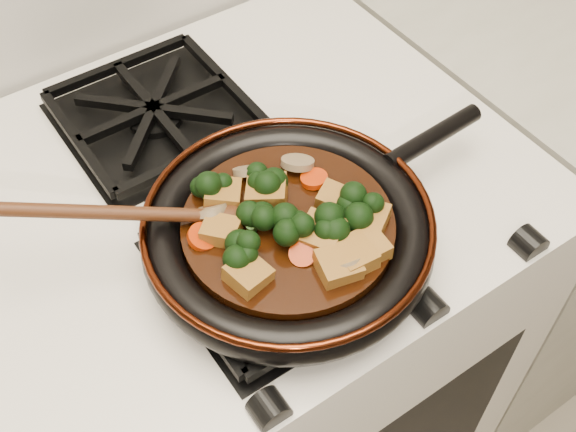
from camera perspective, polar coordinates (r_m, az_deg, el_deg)
stove at (r=1.25m, az=-4.41°, el=-11.59°), size 0.76×0.60×0.90m
burner_grate_front at (r=0.79m, az=-1.07°, el=-3.34°), size 0.23×0.23×0.03m
burner_grate_back at (r=0.96m, az=-10.51°, el=7.95°), size 0.23×0.23×0.03m
skillet at (r=0.77m, az=0.14°, el=-1.14°), size 0.44×0.32×0.05m
braising_sauce at (r=0.77m, az=0.00°, el=-0.99°), size 0.23×0.23×0.02m
tofu_cube_0 at (r=0.74m, az=2.70°, el=-1.51°), size 0.06×0.06×0.03m
tofu_cube_1 at (r=0.76m, az=6.35°, el=-0.32°), size 0.06×0.05×0.02m
tofu_cube_2 at (r=0.75m, az=-5.31°, el=-1.22°), size 0.05×0.05×0.02m
tofu_cube_3 at (r=0.73m, az=5.30°, el=-3.18°), size 0.04×0.04×0.02m
tofu_cube_4 at (r=0.74m, az=6.37°, el=-2.46°), size 0.04×0.04×0.02m
tofu_cube_5 at (r=0.78m, az=-1.68°, el=1.89°), size 0.06×0.06×0.03m
tofu_cube_6 at (r=0.78m, az=-5.16°, el=1.68°), size 0.05×0.05×0.03m
tofu_cube_7 at (r=0.77m, az=3.78°, el=1.32°), size 0.04×0.05×0.02m
tofu_cube_8 at (r=0.72m, az=3.99°, el=-3.95°), size 0.05×0.05×0.03m
tofu_cube_9 at (r=0.71m, az=-3.17°, el=-4.68°), size 0.05×0.05×0.03m
broccoli_floret_0 at (r=0.76m, az=5.78°, el=0.54°), size 0.08×0.09×0.07m
broccoli_floret_1 at (r=0.79m, az=-1.77°, el=2.70°), size 0.09×0.08×0.06m
broccoli_floret_2 at (r=0.74m, az=-0.27°, el=-1.07°), size 0.09×0.08×0.07m
broccoli_floret_3 at (r=0.72m, az=-3.92°, el=-3.13°), size 0.08×0.08×0.07m
broccoli_floret_4 at (r=0.79m, az=-6.12°, el=2.30°), size 0.08×0.08×0.05m
broccoli_floret_5 at (r=0.74m, az=3.37°, el=-0.94°), size 0.08×0.08×0.07m
broccoli_floret_6 at (r=0.75m, az=-2.89°, el=-0.63°), size 0.08×0.08×0.07m
carrot_coin_0 at (r=0.73m, az=1.16°, el=-3.02°), size 0.03×0.03×0.02m
carrot_coin_1 at (r=0.75m, az=-6.78°, el=-1.66°), size 0.04×0.03×0.03m
carrot_coin_2 at (r=0.78m, az=-1.28°, el=2.06°), size 0.03×0.03×0.01m
carrot_coin_3 at (r=0.80m, az=2.08°, el=2.95°), size 0.03×0.03×0.01m
mushroom_slice_0 at (r=0.80m, az=-3.15°, el=3.60°), size 0.04×0.04×0.03m
mushroom_slice_1 at (r=0.77m, az=-6.01°, el=0.51°), size 0.04×0.04×0.03m
mushroom_slice_2 at (r=0.81m, az=0.76°, el=4.24°), size 0.05×0.05×0.02m
mushroom_slice_3 at (r=0.72m, az=4.60°, el=-3.70°), size 0.04×0.04×0.03m
mushroom_slice_4 at (r=0.76m, az=-6.10°, el=0.09°), size 0.04×0.04×0.03m
wooden_spoon at (r=0.75m, az=-11.14°, el=0.17°), size 0.16×0.10×0.27m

